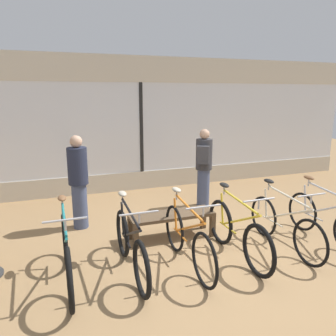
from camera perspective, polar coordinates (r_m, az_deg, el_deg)
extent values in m
plane|color=#99754C|center=(5.09, 6.75, -14.65)|extent=(24.00, 24.00, 0.00)
cube|color=beige|center=(8.23, -4.55, -2.08)|extent=(12.00, 0.08, 0.45)
cube|color=white|center=(8.00, -4.72, 6.96)|extent=(12.00, 0.04, 2.15)
cube|color=beige|center=(7.98, -4.91, 16.83)|extent=(12.00, 0.08, 0.60)
cube|color=black|center=(7.97, -4.66, 6.94)|extent=(0.08, 0.02, 2.15)
torus|color=black|center=(4.87, -17.50, -11.80)|extent=(0.06, 0.72, 0.72)
torus|color=black|center=(3.92, -16.77, -18.11)|extent=(0.06, 0.72, 0.72)
cylinder|color=#1E7A7F|center=(4.25, -17.37, -11.98)|extent=(0.03, 1.00, 0.51)
cylinder|color=#1E7A7F|center=(4.74, -17.68, -9.35)|extent=(0.03, 0.11, 0.49)
cylinder|color=#1E7A7F|center=(4.17, -17.64, -8.37)|extent=(0.03, 0.93, 0.10)
cylinder|color=#1E7A7F|center=(4.65, -17.37, -13.00)|extent=(0.03, 0.48, 0.03)
cylinder|color=#B2B2B7|center=(4.60, -17.92, -5.95)|extent=(0.02, 0.02, 0.14)
ellipsoid|color=brown|center=(4.57, -17.99, -5.00)|extent=(0.11, 0.22, 0.06)
cylinder|color=#B2B2B7|center=(3.71, -17.44, -9.50)|extent=(0.02, 0.02, 0.12)
cylinder|color=#ADADB2|center=(3.69, -17.50, -8.64)|extent=(0.46, 0.02, 0.02)
torus|color=black|center=(4.93, -7.92, -11.19)|extent=(0.06, 0.69, 0.69)
torus|color=black|center=(4.00, -4.63, -17.15)|extent=(0.06, 0.69, 0.69)
cylinder|color=black|center=(4.32, -6.42, -11.25)|extent=(0.03, 1.00, 0.51)
cylinder|color=black|center=(4.80, -7.91, -8.76)|extent=(0.03, 0.11, 0.49)
cylinder|color=black|center=(4.24, -6.61, -7.70)|extent=(0.03, 0.93, 0.10)
cylinder|color=black|center=(4.72, -7.30, -12.34)|extent=(0.03, 0.48, 0.03)
cylinder|color=#B2B2B7|center=(4.66, -7.93, -5.39)|extent=(0.02, 0.02, 0.14)
ellipsoid|color=#B2A893|center=(4.64, -7.96, -4.45)|extent=(0.11, 0.22, 0.06)
cylinder|color=#B2B2B7|center=(3.79, -5.03, -8.70)|extent=(0.02, 0.02, 0.12)
cylinder|color=#ADADB2|center=(3.77, -5.05, -7.85)|extent=(0.46, 0.02, 0.02)
torus|color=black|center=(5.04, 1.12, -10.46)|extent=(0.04, 0.70, 0.70)
torus|color=black|center=(4.18, 6.34, -15.69)|extent=(0.04, 0.70, 0.70)
cylinder|color=orange|center=(4.47, 3.70, -10.28)|extent=(0.03, 0.97, 0.51)
cylinder|color=orange|center=(4.91, 1.30, -8.06)|extent=(0.03, 0.11, 0.49)
cylinder|color=orange|center=(4.39, 3.60, -6.84)|extent=(0.03, 0.90, 0.10)
cylinder|color=orange|center=(4.84, 2.12, -11.48)|extent=(0.03, 0.47, 0.03)
cylinder|color=#B2B2B7|center=(4.77, 1.49, -4.74)|extent=(0.02, 0.02, 0.14)
ellipsoid|color=#B2A893|center=(4.75, 1.50, -3.82)|extent=(0.11, 0.22, 0.06)
cylinder|color=#B2B2B7|center=(3.98, 6.17, -7.57)|extent=(0.02, 0.02, 0.12)
cylinder|color=#ADADB2|center=(3.96, 6.20, -6.76)|extent=(0.46, 0.02, 0.02)
torus|color=black|center=(5.32, 9.10, -9.27)|extent=(0.06, 0.71, 0.71)
torus|color=black|center=(4.53, 15.48, -13.69)|extent=(0.06, 0.71, 0.71)
cylinder|color=gold|center=(4.79, 12.40, -8.87)|extent=(0.03, 0.96, 0.51)
cylinder|color=gold|center=(5.20, 9.41, -6.97)|extent=(0.03, 0.11, 0.49)
cylinder|color=gold|center=(4.72, 12.37, -5.65)|extent=(0.03, 0.89, 0.10)
cylinder|color=gold|center=(5.13, 10.35, -10.16)|extent=(0.03, 0.46, 0.03)
cylinder|color=#B2B2B7|center=(5.07, 9.75, -3.82)|extent=(0.02, 0.02, 0.14)
ellipsoid|color=black|center=(5.05, 9.79, -2.95)|extent=(0.11, 0.22, 0.06)
cylinder|color=#B2B2B7|center=(4.34, 15.51, -6.15)|extent=(0.02, 0.02, 0.12)
cylinder|color=#ADADB2|center=(4.32, 15.56, -5.39)|extent=(0.46, 0.02, 0.02)
torus|color=black|center=(5.77, 16.28, -8.05)|extent=(0.04, 0.67, 0.67)
torus|color=black|center=(5.02, 23.50, -11.85)|extent=(0.04, 0.67, 0.67)
cylinder|color=beige|center=(5.27, 20.09, -7.57)|extent=(0.03, 1.00, 0.51)
cylinder|color=beige|center=(5.66, 16.67, -5.90)|extent=(0.03, 0.11, 0.49)
cylinder|color=beige|center=(5.21, 20.11, -4.63)|extent=(0.03, 0.93, 0.10)
cylinder|color=beige|center=(5.59, 17.73, -8.83)|extent=(0.03, 0.48, 0.03)
cylinder|color=#B2B2B7|center=(5.54, 17.12, -2.99)|extent=(0.02, 0.02, 0.14)
ellipsoid|color=black|center=(5.52, 17.17, -2.19)|extent=(0.11, 0.22, 0.06)
cylinder|color=#B2B2B7|center=(4.85, 23.66, -5.02)|extent=(0.02, 0.02, 0.12)
cylinder|color=#ADADB2|center=(4.84, 23.73, -4.34)|extent=(0.46, 0.02, 0.02)
torus|color=black|center=(6.21, 22.32, -7.02)|extent=(0.04, 0.67, 0.67)
cylinder|color=#BCBCC1|center=(5.77, 26.15, -6.37)|extent=(0.03, 0.95, 0.51)
cylinder|color=#BCBCC1|center=(6.11, 22.76, -5.01)|extent=(0.03, 0.11, 0.49)
cylinder|color=#BCBCC1|center=(5.71, 26.21, -3.68)|extent=(0.03, 0.88, 0.10)
cylinder|color=#BCBCC1|center=(6.06, 23.77, -7.66)|extent=(0.03, 0.46, 0.03)
cylinder|color=#B2B2B7|center=(6.00, 23.27, -2.29)|extent=(0.02, 0.02, 0.14)
ellipsoid|color=brown|center=(5.98, 23.34, -1.55)|extent=(0.11, 0.22, 0.06)
cube|color=brown|center=(5.43, 0.68, -8.18)|extent=(1.40, 0.44, 0.05)
cube|color=brown|center=(5.17, -5.64, -11.87)|extent=(0.08, 0.08, 0.37)
cube|color=brown|center=(5.61, 7.76, -9.91)|extent=(0.08, 0.08, 0.37)
cube|color=brown|center=(5.49, -6.57, -10.37)|extent=(0.08, 0.08, 0.37)
cube|color=brown|center=(5.90, 6.14, -8.67)|extent=(0.08, 0.08, 0.37)
cylinder|color=#424C6B|center=(6.03, -15.07, -6.37)|extent=(0.26, 0.26, 0.81)
cylinder|color=#23283D|center=(5.84, -15.49, 0.35)|extent=(0.34, 0.34, 0.64)
sphere|color=tan|center=(5.76, -15.74, 4.47)|extent=(0.21, 0.21, 0.21)
cylinder|color=#424C6B|center=(6.98, 6.15, -3.38)|extent=(0.36, 0.36, 0.80)
cylinder|color=#333338|center=(6.82, 6.30, 2.39)|extent=(0.47, 0.47, 0.63)
sphere|color=tan|center=(6.76, 6.38, 5.88)|extent=(0.21, 0.21, 0.21)
cube|color=#38383D|center=(6.58, 6.12, 2.29)|extent=(0.28, 0.24, 0.36)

